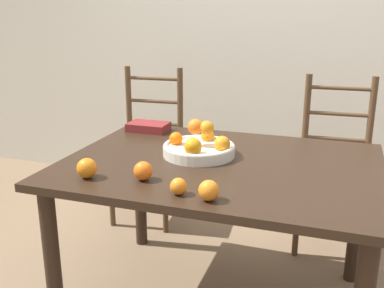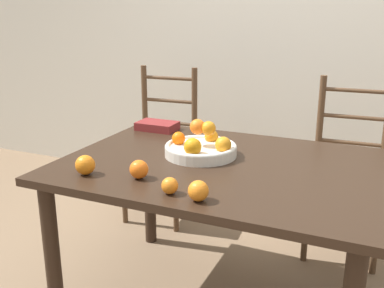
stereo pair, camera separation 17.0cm
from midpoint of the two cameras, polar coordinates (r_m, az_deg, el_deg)
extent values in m
cube|color=silver|center=(3.46, 14.72, 14.24)|extent=(8.00, 0.06, 2.60)
cube|color=black|center=(2.04, 6.10, -2.86)|extent=(1.41, 1.05, 0.03)
cylinder|color=black|center=(2.12, -15.07, -13.87)|extent=(0.07, 0.07, 0.72)
cylinder|color=black|center=(2.78, -3.66, -5.64)|extent=(0.07, 0.07, 0.72)
cylinder|color=black|center=(2.51, 23.00, -9.61)|extent=(0.07, 0.07, 0.72)
cylinder|color=silver|center=(2.12, 3.42, -0.92)|extent=(0.34, 0.34, 0.05)
torus|color=silver|center=(2.11, 3.43, -0.34)|extent=(0.34, 0.34, 0.02)
sphere|color=orange|center=(2.06, 6.36, -0.13)|extent=(0.08, 0.08, 0.08)
sphere|color=orange|center=(2.20, 4.69, 0.93)|extent=(0.07, 0.07, 0.07)
sphere|color=orange|center=(2.14, 0.55, 0.68)|extent=(0.06, 0.06, 0.06)
sphere|color=orange|center=(1.99, 2.53, -0.39)|extent=(0.08, 0.08, 0.08)
sphere|color=orange|center=(2.08, 4.46, 1.96)|extent=(0.07, 0.07, 0.07)
sphere|color=orange|center=(2.10, 3.03, 2.17)|extent=(0.07, 0.07, 0.07)
sphere|color=orange|center=(1.83, -4.11, -3.27)|extent=(0.08, 0.08, 0.08)
sphere|color=orange|center=(1.90, -10.94, -2.67)|extent=(0.08, 0.08, 0.08)
sphere|color=orange|center=(1.68, 0.07, -5.37)|extent=(0.06, 0.06, 0.06)
sphere|color=orange|center=(1.62, 3.84, -6.01)|extent=(0.08, 0.08, 0.08)
cylinder|color=#513823|center=(3.09, -7.06, -5.92)|extent=(0.04, 0.04, 0.47)
cylinder|color=#513823|center=(2.95, -0.40, -6.93)|extent=(0.04, 0.04, 0.47)
cylinder|color=#513823|center=(3.30, -4.44, 0.90)|extent=(0.04, 0.04, 1.04)
cylinder|color=#513823|center=(3.17, 1.84, 0.27)|extent=(0.04, 0.04, 1.04)
cube|color=#513823|center=(3.08, -2.57, -0.84)|extent=(0.45, 0.43, 0.04)
cylinder|color=#513823|center=(3.20, -1.38, 2.69)|extent=(0.38, 0.05, 0.02)
cylinder|color=#513823|center=(3.16, -1.40, 5.49)|extent=(0.38, 0.05, 0.02)
cylinder|color=#513823|center=(3.14, -1.42, 8.35)|extent=(0.38, 0.05, 0.02)
cylinder|color=#513823|center=(2.72, 16.06, -9.73)|extent=(0.04, 0.04, 0.47)
cylinder|color=#513823|center=(2.73, 24.13, -10.55)|extent=(0.04, 0.04, 0.47)
cylinder|color=#513823|center=(2.95, 17.19, -1.76)|extent=(0.04, 0.04, 1.04)
cylinder|color=#513823|center=(2.96, 24.53, -2.52)|extent=(0.04, 0.04, 1.04)
cube|color=#513823|center=(2.79, 20.73, -3.88)|extent=(0.44, 0.42, 0.04)
cylinder|color=#513823|center=(2.91, 21.11, 0.13)|extent=(0.38, 0.04, 0.02)
cylinder|color=#513823|center=(2.88, 21.44, 3.17)|extent=(0.38, 0.04, 0.02)
cylinder|color=#513823|center=(2.85, 21.78, 6.29)|extent=(0.38, 0.04, 0.02)
cube|color=maroon|center=(2.57, -2.54, 2.29)|extent=(0.22, 0.14, 0.05)
camera|label=1|loc=(0.09, -87.57, 0.73)|focal=42.00mm
camera|label=2|loc=(0.09, 92.43, -0.73)|focal=42.00mm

